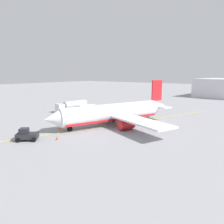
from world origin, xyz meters
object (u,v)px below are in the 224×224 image
at_px(safety_cone_wingtip, 57,138).
at_px(airplane, 114,113).
at_px(pushback_tug, 27,135).
at_px(safety_cone_nose, 60,128).
at_px(refueling_worker, 77,111).
at_px(fuel_tanker, 72,105).

bearing_deg(safety_cone_wingtip, airplane, 175.23).
distance_m(pushback_tug, safety_cone_nose, 8.69).
height_order(airplane, refueling_worker, airplane).
distance_m(fuel_tanker, safety_cone_nose, 21.96).
distance_m(fuel_tanker, pushback_tug, 29.72).
bearing_deg(airplane, pushback_tug, -15.50).
bearing_deg(safety_cone_wingtip, safety_cone_nose, -132.70).
relative_size(airplane, safety_cone_wingtip, 50.27).
bearing_deg(safety_cone_wingtip, pushback_tug, -47.89).
bearing_deg(safety_cone_nose, pushback_tug, 10.42).
height_order(fuel_tanker, refueling_worker, fuel_tanker).
height_order(airplane, fuel_tanker, airplane).
relative_size(airplane, fuel_tanker, 2.83).
xyz_separation_m(safety_cone_nose, safety_cone_wingtip, (5.02, 5.44, -0.00)).
relative_size(fuel_tanker, pushback_tug, 2.76).
bearing_deg(fuel_tanker, pushback_tug, 32.28).
xyz_separation_m(refueling_worker, safety_cone_nose, (14.18, 9.58, -0.50)).
distance_m(pushback_tug, refueling_worker, 25.28).
xyz_separation_m(fuel_tanker, safety_cone_nose, (16.60, 14.30, -1.41)).
distance_m(airplane, safety_cone_wingtip, 15.22).
bearing_deg(airplane, refueling_worker, -104.57).
bearing_deg(pushback_tug, airplane, 164.50).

